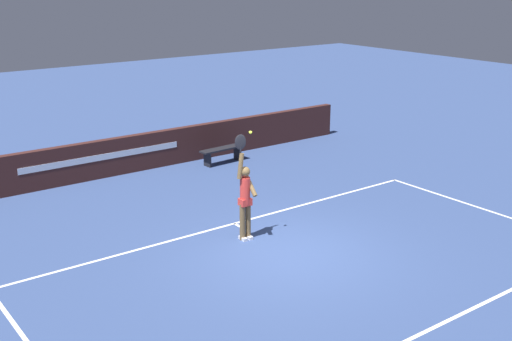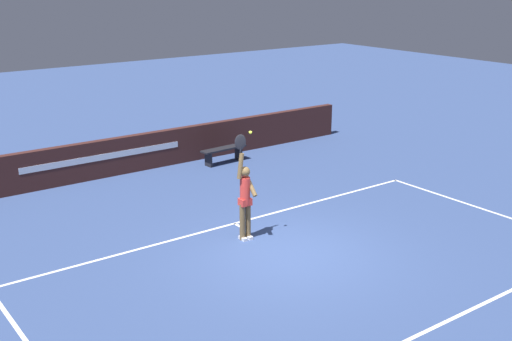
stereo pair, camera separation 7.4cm
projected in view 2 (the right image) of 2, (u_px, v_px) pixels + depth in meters
The scene contains 6 objects.
ground_plane at pixel (290, 253), 13.66m from camera, with size 60.00×60.00×0.00m, color #34497B.
court_lines at pixel (315, 267), 13.04m from camera, with size 11.28×5.92×0.00m.
back_wall at pixel (135, 153), 19.15m from camera, with size 15.62×0.24×1.11m.
tennis_player at pixel (245, 196), 14.10m from camera, with size 0.44×0.43×2.44m.
tennis_ball at pixel (250, 132), 13.59m from camera, with size 0.07×0.07×0.07m.
courtside_bench_near at pixel (224, 151), 19.99m from camera, with size 1.57×0.46×0.49m.
Camera 2 is at (-7.99, -9.67, 5.72)m, focal length 45.21 mm.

